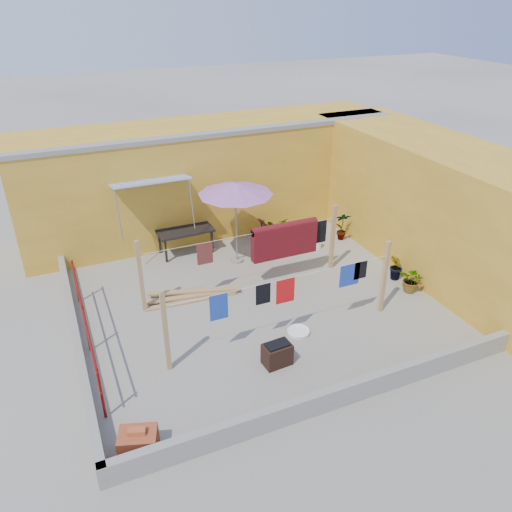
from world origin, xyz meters
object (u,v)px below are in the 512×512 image
water_jug_b (309,240)px  green_hose (308,240)px  patio_umbrella (235,189)px  water_jug_a (317,243)px  brick_stack (139,443)px  plant_back_a (274,231)px  white_basin (298,331)px  outdoor_table (185,232)px  brazier (277,354)px

water_jug_b → green_hose: water_jug_b is taller
patio_umbrella → water_jug_a: bearing=-5.1°
patio_umbrella → brick_stack: patio_umbrella is taller
patio_umbrella → water_jug_b: (2.29, 0.07, -1.96)m
water_jug_b → plant_back_a: (-0.88, 0.51, 0.26)m
brick_stack → green_hose: bearing=42.3°
patio_umbrella → white_basin: 4.12m
water_jug_a → plant_back_a: size_ratio=0.47×
patio_umbrella → outdoor_table: 2.11m
plant_back_a → brick_stack: bearing=-131.3°
patio_umbrella → water_jug_b: patio_umbrella is taller
brazier → white_basin: size_ratio=1.16×
water_jug_b → green_hose: size_ratio=0.64×
patio_umbrella → brick_stack: (-3.81, -5.36, -1.87)m
brick_stack → outdoor_table: bearing=67.2°
water_jug_a → water_jug_b: (-0.11, 0.28, -0.02)m
brazier → white_basin: brazier is taller
outdoor_table → plant_back_a: (2.53, -0.46, -0.24)m
patio_umbrella → water_jug_a: size_ratio=6.22×
patio_umbrella → outdoor_table: bearing=137.1°
outdoor_table → white_basin: size_ratio=3.12×
patio_umbrella → brazier: size_ratio=4.06×
patio_umbrella → water_jug_a: 3.09m
brazier → white_basin: 1.13m
outdoor_table → brick_stack: bearing=-112.8°
patio_umbrella → green_hose: patio_umbrella is taller
water_jug_a → patio_umbrella: bearing=174.9°
plant_back_a → patio_umbrella: bearing=-157.6°
white_basin → water_jug_a: bearing=54.7°
green_hose → water_jug_a: bearing=-86.7°
white_basin → water_jug_b: bearing=58.1°
outdoor_table → brick_stack: outdoor_table is taller
brick_stack → water_jug_a: size_ratio=1.90×
patio_umbrella → white_basin: bearing=-89.7°
plant_back_a → brazier: bearing=-114.8°
white_basin → green_hose: size_ratio=0.98×
white_basin → brick_stack: bearing=-155.0°
outdoor_table → water_jug_b: outdoor_table is taller
water_jug_a → plant_back_a: (-0.99, 0.79, 0.24)m
water_jug_b → plant_back_a: 1.05m
water_jug_b → green_hose: bearing=68.0°
outdoor_table → plant_back_a: bearing=-10.4°
patio_umbrella → brazier: (-0.84, -4.28, -1.86)m
brazier → outdoor_table: bearing=93.0°
white_basin → green_hose: bearing=58.5°
water_jug_b → brazier: bearing=-125.8°
patio_umbrella → plant_back_a: 2.28m
brick_stack → plant_back_a: bearing=48.7°
patio_umbrella → plant_back_a: patio_umbrella is taller
plant_back_a → white_basin: bearing=-108.5°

